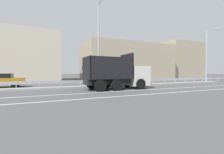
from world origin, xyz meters
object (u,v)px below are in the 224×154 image
at_px(street_lamp_2, 207,54).
at_px(church_tower, 91,62).
at_px(dump_truck, 123,77).
at_px(street_lamp_1, 99,40).
at_px(parked_car_3, 1,80).
at_px(median_road_sign, 85,76).

distance_m(street_lamp_2, church_tower, 30.77).
relative_size(dump_truck, church_tower, 0.60).
bearing_deg(street_lamp_1, dump_truck, -50.71).
bearing_deg(street_lamp_1, street_lamp_2, 1.08).
distance_m(dump_truck, church_tower, 31.91).
bearing_deg(parked_car_3, median_road_sign, -114.94).
relative_size(street_lamp_2, church_tower, 0.78).
xyz_separation_m(median_road_sign, street_lamp_1, (1.56, -0.36, 3.92)).
height_order(dump_truck, church_tower, church_tower).
height_order(dump_truck, street_lamp_2, street_lamp_2).
bearing_deg(dump_truck, street_lamp_1, -142.83).
height_order(parked_car_3, church_tower, church_tower).
xyz_separation_m(dump_truck, street_lamp_1, (-1.85, 2.26, 3.95)).
xyz_separation_m(street_lamp_2, parked_car_3, (-28.61, 3.93, -3.96)).
bearing_deg(street_lamp_2, median_road_sign, 179.98).
bearing_deg(street_lamp_1, median_road_sign, 167.10).
xyz_separation_m(dump_truck, church_tower, (5.43, 31.22, 3.72)).
relative_size(dump_truck, street_lamp_1, 0.71).
bearing_deg(median_road_sign, street_lamp_1, -12.90).
height_order(street_lamp_2, parked_car_3, street_lamp_2).
bearing_deg(street_lamp_2, street_lamp_1, -178.92).
xyz_separation_m(dump_truck, median_road_sign, (-3.42, 2.62, 0.03)).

